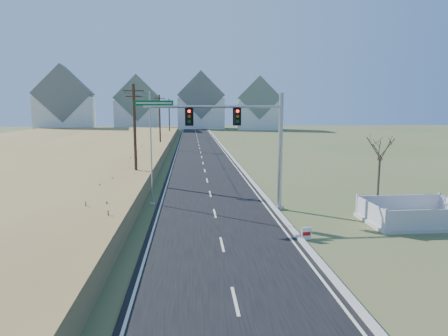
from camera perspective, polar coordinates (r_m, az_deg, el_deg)
ground at (r=22.51m, az=-0.69°, el=-9.30°), size 260.00×260.00×0.00m
road at (r=71.71m, az=-3.58°, el=3.10°), size 8.00×180.00×0.06m
curb at (r=71.92m, az=-0.26°, el=3.18°), size 0.30×180.00×0.18m
reed_marsh at (r=65.65m, az=-24.83°, el=2.35°), size 38.00×110.00×1.30m
utility_pole_near at (r=36.77m, az=-12.62°, el=4.92°), size 1.80×0.26×9.00m
utility_pole_mid at (r=66.59m, az=-9.16°, el=6.59°), size 1.80×0.26×9.00m
utility_pole_far at (r=96.52m, az=-7.83°, el=7.22°), size 1.80×0.26×9.00m
condo_nw at (r=126.73m, az=-21.79°, el=8.38°), size 17.69×13.38×19.05m
condo_nnw at (r=130.41m, az=-12.21°, el=8.45°), size 14.93×11.17×17.03m
condo_n at (r=133.41m, az=-3.34°, el=8.91°), size 15.27×10.20×18.54m
condo_ne at (r=127.20m, az=4.98°, el=8.56°), size 14.12×10.51×16.52m
traffic_signal_mast at (r=26.73m, az=4.06°, el=4.00°), size 9.93×0.68×7.90m
fence_enclosure at (r=26.89m, az=25.52°, el=-6.57°), size 5.88×4.04×1.33m
open_sign at (r=21.72m, az=11.69°, el=-9.17°), size 0.55×0.13×0.68m
flagpole at (r=28.67m, az=-10.32°, el=1.05°), size 0.36×0.36×8.07m
bare_tree at (r=29.27m, az=21.45°, el=2.86°), size 2.01×2.01×5.33m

